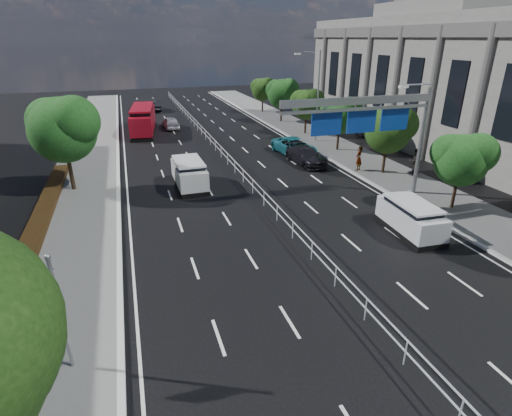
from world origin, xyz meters
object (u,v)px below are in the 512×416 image
red_bus (143,119)px  parked_car_dark (306,156)px  toilet_sign (40,297)px  white_minivan (189,174)px  near_car_dark (156,106)px  parked_car_teal (294,147)px  pedestrian_b (415,161)px  overhead_gantry (374,116)px  pedestrian_a (359,158)px  silver_minivan (411,218)px  near_car_silver (171,123)px

red_bus → parked_car_dark: (12.53, -17.18, -0.81)m
toilet_sign → white_minivan: (6.97, 16.25, -1.95)m
white_minivan → near_car_dark: size_ratio=1.12×
parked_car_teal → pedestrian_b: pedestrian_b is taller
overhead_gantry → toilet_sign: bearing=-150.4°
toilet_sign → pedestrian_a: (20.55, 15.62, -1.81)m
overhead_gantry → parked_car_teal: bearing=90.2°
toilet_sign → silver_minivan: (17.45, 5.07, -2.05)m
parked_car_dark → pedestrian_a: 4.61m
near_car_silver → red_bus: bearing=16.8°
silver_minivan → parked_car_teal: 16.94m
red_bus → toilet_sign: bearing=-91.0°
white_minivan → silver_minivan: size_ratio=1.04×
silver_minivan → pedestrian_b: pedestrian_b is taller
toilet_sign → pedestrian_a: bearing=37.2°
near_car_dark → pedestrian_b: bearing=119.1°
red_bus → pedestrian_a: 25.83m
overhead_gantry → near_car_silver: size_ratio=2.45×
overhead_gantry → near_car_dark: 42.26m
toilet_sign → pedestrian_a: toilet_sign is taller
parked_car_teal → pedestrian_a: pedestrian_a is taller
white_minivan → near_car_dark: 34.55m
toilet_sign → parked_car_teal: 28.30m
pedestrian_a → toilet_sign: bearing=3.5°
parked_car_dark → pedestrian_b: (6.90, -5.41, 0.41)m
pedestrian_a → pedestrian_b: size_ratio=1.00×
overhead_gantry → pedestrian_b: bearing=28.0°
white_minivan → pedestrian_b: pedestrian_b is taller
white_minivan → red_bus: size_ratio=0.47×
near_car_silver → parked_car_teal: 18.02m
white_minivan → silver_minivan: 15.34m
parked_car_dark → pedestrian_a: bearing=-51.9°
silver_minivan → parked_car_dark: silver_minivan is taller
silver_minivan → parked_car_teal: silver_minivan is taller
near_car_dark → pedestrian_a: 37.49m
overhead_gantry → pedestrian_b: 8.77m
toilet_sign → near_car_dark: 51.41m
white_minivan → red_bus: (-2.04, 19.92, 0.54)m
near_car_dark → silver_minivan: size_ratio=0.93×
white_minivan → red_bus: red_bus is taller
white_minivan → pedestrian_b: size_ratio=2.36×
toilet_sign → silver_minivan: 18.29m
silver_minivan → parked_car_teal: bearing=92.9°
white_minivan → near_car_silver: 21.06m
pedestrian_a → pedestrian_b: pedestrian_b is taller
overhead_gantry → parked_car_teal: overhead_gantry is taller
white_minivan → near_car_silver: size_ratio=1.12×
overhead_gantry → silver_minivan: overhead_gantry is taller
pedestrian_b → overhead_gantry: bearing=47.9°
red_bus → pedestrian_a: size_ratio=5.08×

